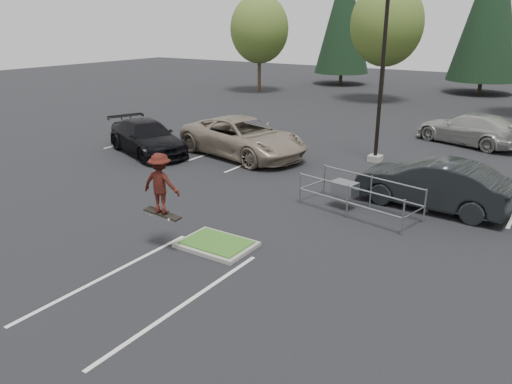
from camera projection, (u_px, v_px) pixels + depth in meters
The scene contains 14 objects.
ground at pixel (217, 246), 15.20m from camera, with size 120.00×120.00×0.00m, color black.
grass_median at pixel (217, 244), 15.18m from camera, with size 2.20×1.60×0.16m.
stall_lines at pixel (280, 187), 20.66m from camera, with size 22.62×17.60×0.01m.
light_pole at pixel (383, 66), 22.92m from camera, with size 0.70×0.60×10.12m.
decid_a at pixel (259, 31), 46.46m from camera, with size 5.44×5.44×8.91m.
decid_b at pixel (387, 27), 40.45m from camera, with size 5.89×5.89×9.64m.
conif_a at pixel (344, 15), 51.74m from camera, with size 5.72×5.72×13.00m.
conif_b at pixel (492, 5), 44.60m from camera, with size 6.38×6.38×14.50m.
cart_corral at pixel (348, 189), 17.97m from camera, with size 4.49×2.32×1.22m.
skateboarder at pixel (161, 184), 14.36m from camera, with size 1.26×0.86×1.93m.
car_l_tan at pixel (243, 137), 25.09m from camera, with size 3.21×6.97×1.94m, color gray.
car_l_black at pixel (146, 137), 25.66m from camera, with size 2.36×5.80×1.68m, color black.
car_r_charc at pixel (432, 184), 18.08m from camera, with size 1.92×5.50×1.81m, color black.
car_far_silver at pixel (472, 129), 27.43m from camera, with size 2.40×5.90×1.71m, color #ABAAA5.
Camera 1 is at (8.62, -10.88, 6.52)m, focal length 35.00 mm.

